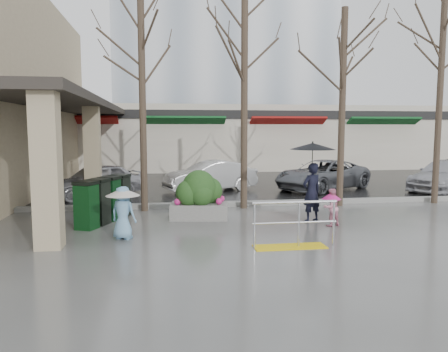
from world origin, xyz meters
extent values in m
plane|color=#51514F|center=(0.00, 0.00, 0.00)|extent=(120.00, 120.00, 0.00)
cube|color=black|center=(0.00, 22.00, 0.01)|extent=(120.00, 36.00, 0.01)
cube|color=gray|center=(0.00, 4.00, 0.07)|extent=(120.00, 0.30, 0.15)
cube|color=#2D2823|center=(-4.80, 8.00, 3.62)|extent=(2.80, 18.00, 0.25)
cube|color=tan|center=(-3.90, -0.50, 1.75)|extent=(0.55, 0.55, 3.50)
cube|color=tan|center=(-3.90, 6.00, 1.75)|extent=(0.55, 0.55, 3.50)
cube|color=beige|center=(2.00, 18.00, 2.00)|extent=(34.00, 6.00, 4.00)
cube|color=maroon|center=(-6.00, 15.10, 2.85)|extent=(4.50, 1.68, 0.87)
cube|color=#0F4C1E|center=(0.00, 15.10, 2.85)|extent=(4.50, 1.68, 0.87)
cube|color=maroon|center=(6.00, 15.10, 2.85)|extent=(4.50, 1.68, 0.87)
cube|color=#0F4C1E|center=(12.00, 15.10, 2.85)|extent=(4.50, 1.68, 0.87)
cube|color=black|center=(2.00, 15.10, 3.40)|extent=(34.00, 0.35, 0.50)
cube|color=#8C99A8|center=(4.00, 30.00, 12.50)|extent=(18.00, 12.00, 25.00)
cube|color=yellow|center=(1.30, -1.20, 0.01)|extent=(1.60, 0.50, 0.02)
cylinder|color=silver|center=(0.50, -1.20, 0.50)|extent=(0.05, 0.05, 1.00)
cylinder|color=silver|center=(1.50, -1.20, 0.50)|extent=(0.05, 0.05, 1.00)
cylinder|color=silver|center=(2.30, -1.20, 0.50)|extent=(0.05, 0.05, 1.00)
cylinder|color=silver|center=(1.40, -1.20, 1.00)|extent=(1.90, 0.06, 0.06)
cylinder|color=silver|center=(1.40, -1.20, 0.55)|extent=(1.90, 0.04, 0.04)
cylinder|color=#382B21|center=(-2.00, 3.60, 3.40)|extent=(0.22, 0.22, 6.80)
cylinder|color=#382B21|center=(1.20, 3.60, 3.50)|extent=(0.22, 0.22, 7.00)
cylinder|color=#382B21|center=(4.50, 3.60, 3.25)|extent=(0.22, 0.22, 6.50)
cylinder|color=#382B21|center=(8.00, 3.60, 3.60)|extent=(0.22, 0.22, 7.20)
imported|color=black|center=(2.67, 1.26, 0.83)|extent=(0.70, 0.58, 1.65)
cylinder|color=black|center=(2.67, 1.26, 1.68)|extent=(0.02, 0.02, 1.05)
cone|color=black|center=(2.67, 1.26, 2.11)|extent=(1.27, 1.27, 0.18)
sphere|color=black|center=(2.67, 1.26, 2.22)|extent=(0.05, 0.05, 0.05)
imported|color=pink|center=(3.00, 0.67, 0.50)|extent=(0.58, 0.52, 1.01)
cylinder|color=black|center=(3.00, 0.67, 0.69)|extent=(0.02, 0.02, 0.44)
cone|color=#DF2389|center=(3.00, 0.67, 0.82)|extent=(0.52, 0.52, 0.18)
sphere|color=black|center=(3.00, 0.67, 0.93)|extent=(0.05, 0.05, 0.05)
imported|color=#71A3C9|center=(-2.37, 0.06, 0.63)|extent=(0.73, 0.64, 1.26)
cylinder|color=black|center=(-2.37, 0.06, 0.92)|extent=(0.02, 0.02, 0.59)
cone|color=beige|center=(-2.37, 0.06, 1.12)|extent=(0.80, 0.80, 0.18)
sphere|color=black|center=(-2.37, 0.06, 1.23)|extent=(0.05, 0.05, 0.05)
cube|color=gray|center=(-0.40, 2.10, 0.23)|extent=(1.72, 1.04, 0.45)
ellipsoid|color=#113814|center=(-0.40, 2.10, 0.90)|extent=(0.99, 0.89, 1.04)
sphere|color=#113814|center=(-0.72, 2.01, 0.77)|extent=(0.71, 0.71, 0.71)
sphere|color=#113814|center=(-0.08, 2.24, 0.79)|extent=(0.75, 0.75, 0.75)
cube|color=#0C3815|center=(-3.39, 1.25, 0.58)|extent=(0.62, 0.62, 1.15)
cube|color=black|center=(-3.39, 1.25, 1.21)|extent=(0.67, 0.67, 0.08)
cube|color=black|center=(-3.16, 1.78, 0.58)|extent=(0.62, 0.62, 1.15)
cube|color=black|center=(-3.16, 1.78, 1.21)|extent=(0.67, 0.67, 0.08)
cube|color=black|center=(-2.92, 2.31, 0.58)|extent=(0.62, 0.62, 1.15)
cube|color=black|center=(-2.92, 2.31, 1.21)|extent=(0.67, 0.67, 0.08)
cube|color=black|center=(-2.69, 2.83, 0.58)|extent=(0.62, 0.62, 1.15)
cube|color=black|center=(-2.69, 2.83, 1.21)|extent=(0.67, 0.67, 0.08)
imported|color=#9F9FA4|center=(-3.93, 6.69, 0.63)|extent=(3.94, 3.18, 1.26)
imported|color=silver|center=(0.57, 7.59, 0.63)|extent=(4.05, 2.47, 1.26)
imported|color=slate|center=(5.32, 7.32, 0.63)|extent=(4.96, 4.15, 1.26)
imported|color=#B0B0B5|center=(10.35, 6.37, 0.63)|extent=(4.60, 3.85, 1.26)
camera|label=1|loc=(-1.50, -10.25, 2.60)|focal=35.00mm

